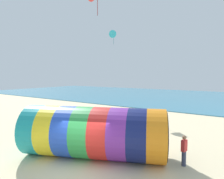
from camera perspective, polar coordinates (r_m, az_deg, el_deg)
The scene contains 5 objects.
ground_plane at distance 11.67m, azimuth -9.06°, elevation -21.54°, with size 120.00×120.00×0.00m, color beige.
sea at distance 47.75m, azimuth 25.40°, elevation -2.28°, with size 120.00×40.00×0.10m, color teal.
giant_inflatable_tube at distance 12.50m, azimuth -5.18°, elevation -12.12°, with size 9.08×6.23×3.11m.
kite_handler at distance 12.22m, azimuth 19.88°, elevation -16.04°, with size 0.28×0.40×1.72m.
kite_cyan_delta at distance 28.59m, azimuth 0.44°, elevation 15.52°, with size 1.36×1.44×1.99m.
Camera 1 is at (7.27, -7.61, 5.05)m, focal length 32.00 mm.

